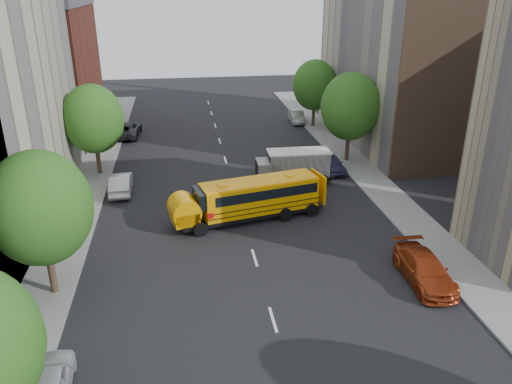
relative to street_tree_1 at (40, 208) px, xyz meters
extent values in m
plane|color=black|center=(11.00, 4.00, -4.95)|extent=(120.00, 120.00, 0.00)
cube|color=slate|center=(-0.50, 9.00, -4.89)|extent=(3.00, 80.00, 0.12)
cube|color=slate|center=(22.50, 9.00, -4.89)|extent=(3.00, 80.00, 0.12)
cube|color=silver|center=(11.00, 14.00, -4.95)|extent=(0.15, 64.00, 0.01)
cube|color=maroon|center=(-7.00, 32.00, 1.55)|extent=(10.00, 15.00, 13.00)
cube|color=#BDAD93|center=(29.00, 24.00, 4.05)|extent=(10.00, 22.00, 18.00)
cube|color=brown|center=(29.00, 13.00, 4.05)|extent=(10.10, 0.30, 18.00)
cylinder|color=#38281C|center=(0.00, 0.00, -3.51)|extent=(0.36, 0.36, 2.88)
ellipsoid|color=#1D5516|center=(0.00, 0.00, 0.01)|extent=(5.12, 5.12, 5.89)
cylinder|color=#38281C|center=(0.00, 18.00, -3.55)|extent=(0.36, 0.36, 2.81)
ellipsoid|color=#1D5516|center=(0.00, 18.00, -0.12)|extent=(4.99, 4.99, 5.74)
cylinder|color=#38281C|center=(22.00, 18.00, -3.48)|extent=(0.36, 0.36, 2.95)
ellipsoid|color=#1D5516|center=(22.00, 18.00, 0.13)|extent=(5.25, 5.25, 6.04)
cylinder|color=#38281C|center=(22.00, 30.00, -3.58)|extent=(0.36, 0.36, 2.74)
ellipsoid|color=#1D5516|center=(22.00, 30.00, -0.24)|extent=(4.86, 4.86, 5.59)
cube|color=black|center=(11.48, 7.36, -4.46)|extent=(10.32, 4.44, 0.27)
cube|color=#F6A005|center=(12.10, 7.50, -3.29)|extent=(8.38, 3.96, 2.07)
cube|color=#F6A005|center=(7.45, 6.46, -3.92)|extent=(2.03, 2.37, 0.90)
cube|color=black|center=(8.37, 6.66, -2.84)|extent=(0.89, 2.11, 1.08)
cube|color=#F6A005|center=(12.10, 7.50, -2.24)|extent=(8.34, 3.79, 0.13)
cube|color=black|center=(12.27, 7.54, -2.84)|extent=(7.69, 3.86, 0.67)
cube|color=black|center=(12.10, 7.50, -4.01)|extent=(8.39, 4.02, 0.05)
cube|color=black|center=(12.10, 7.50, -3.65)|extent=(8.39, 4.02, 0.05)
cube|color=#F6A005|center=(16.08, 8.40, -3.29)|extent=(0.62, 2.22, 2.07)
cube|color=#F6A005|center=(9.73, 6.97, -2.15)|extent=(0.64, 0.64, 0.09)
cube|color=#F6A005|center=(14.11, 7.96, -2.15)|extent=(0.64, 0.64, 0.09)
cylinder|color=#F6A005|center=(7.45, 6.46, -3.47)|extent=(2.29, 2.43, 1.89)
cylinder|color=red|center=(8.94, 5.55, -3.60)|extent=(0.45, 0.13, 0.45)
cylinder|color=black|center=(8.31, 5.50, -4.50)|extent=(0.94, 0.46, 0.90)
cylinder|color=black|center=(7.82, 7.69, -4.50)|extent=(0.94, 0.46, 0.90)
cylinder|color=black|center=(13.66, 6.70, -4.50)|extent=(0.94, 0.46, 0.90)
cylinder|color=black|center=(13.16, 8.89, -4.50)|extent=(0.94, 0.46, 0.90)
cylinder|color=black|center=(15.41, 7.10, -4.50)|extent=(0.94, 0.46, 0.90)
cylinder|color=black|center=(14.92, 9.29, -4.50)|extent=(0.94, 0.46, 0.90)
cube|color=black|center=(15.89, 13.64, -4.43)|extent=(6.34, 2.24, 0.31)
cube|color=white|center=(16.41, 13.63, -3.33)|extent=(4.87, 2.10, 1.89)
cube|color=white|center=(13.58, 13.70, -3.64)|extent=(1.51, 2.03, 1.26)
cube|color=silver|center=(16.41, 13.63, -2.33)|extent=(5.08, 2.21, 0.13)
cylinder|color=black|center=(13.56, 12.65, -4.51)|extent=(0.89, 0.28, 0.88)
cylinder|color=black|center=(13.61, 14.74, -4.51)|extent=(0.89, 0.28, 0.88)
cylinder|color=black|center=(16.07, 12.59, -4.51)|extent=(0.89, 0.28, 0.88)
cylinder|color=black|center=(16.12, 14.69, -4.51)|extent=(0.89, 0.28, 0.88)
cylinder|color=black|center=(18.38, 12.54, -4.51)|extent=(0.89, 0.28, 0.88)
cylinder|color=black|center=(18.43, 14.63, -4.51)|extent=(0.89, 0.28, 0.88)
imported|color=silver|center=(1.40, -7.47, -4.25)|extent=(1.94, 4.21, 1.40)
imported|color=silver|center=(2.20, 13.60, -4.21)|extent=(1.70, 4.54, 1.48)
imported|color=black|center=(1.40, 29.20, -4.16)|extent=(3.02, 5.84, 1.57)
imported|color=maroon|center=(19.80, -1.91, -4.19)|extent=(2.27, 5.28, 1.52)
imported|color=#3D3963|center=(19.80, 15.67, -4.23)|extent=(2.03, 4.34, 1.44)
imported|color=#9D9E99|center=(20.60, 32.21, -4.26)|extent=(1.69, 4.28, 1.39)
camera|label=1|loc=(7.11, -23.66, 10.28)|focal=35.00mm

